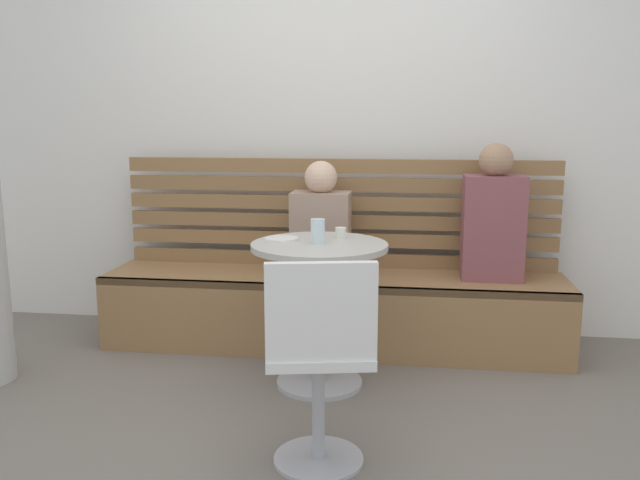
% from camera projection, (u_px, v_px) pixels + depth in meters
% --- Properties ---
extents(ground, '(8.00, 8.00, 0.00)m').
position_uv_depth(ground, '(299.00, 444.00, 2.71)').
color(ground, '#70665B').
extents(back_wall, '(5.20, 0.10, 2.90)m').
position_uv_depth(back_wall, '(342.00, 102.00, 4.04)').
color(back_wall, silver).
rests_on(back_wall, ground).
extents(booth_bench, '(2.70, 0.52, 0.44)m').
position_uv_depth(booth_bench, '(333.00, 311.00, 3.84)').
color(booth_bench, olive).
rests_on(booth_bench, ground).
extents(booth_backrest, '(2.65, 0.04, 0.67)m').
position_uv_depth(booth_backrest, '(337.00, 212.00, 3.97)').
color(booth_backrest, olive).
rests_on(booth_backrest, booth_bench).
extents(cafe_table, '(0.68, 0.68, 0.74)m').
position_uv_depth(cafe_table, '(319.00, 287.00, 3.23)').
color(cafe_table, '#ADADB2').
rests_on(cafe_table, ground).
extents(white_chair, '(0.47, 0.47, 0.85)m').
position_uv_depth(white_chair, '(319.00, 356.00, 2.43)').
color(white_chair, '#ADADB2').
rests_on(white_chair, ground).
extents(person_adult, '(0.34, 0.22, 0.77)m').
position_uv_depth(person_adult, '(493.00, 219.00, 3.65)').
color(person_adult, brown).
rests_on(person_adult, booth_bench).
extents(person_child_left, '(0.34, 0.22, 0.67)m').
position_uv_depth(person_child_left, '(321.00, 225.00, 3.78)').
color(person_child_left, '#9E7F6B').
rests_on(person_child_left, booth_bench).
extents(cup_glass_tall, '(0.07, 0.07, 0.12)m').
position_uv_depth(cup_glass_tall, '(318.00, 231.00, 3.18)').
color(cup_glass_tall, silver).
rests_on(cup_glass_tall, cafe_table).
extents(cup_espresso_small, '(0.06, 0.06, 0.05)m').
position_uv_depth(cup_espresso_small, '(341.00, 233.00, 3.32)').
color(cup_espresso_small, silver).
rests_on(cup_espresso_small, cafe_table).
extents(plate_small, '(0.17, 0.17, 0.01)m').
position_uv_depth(plate_small, '(281.00, 239.00, 3.27)').
color(plate_small, white).
rests_on(plate_small, cafe_table).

